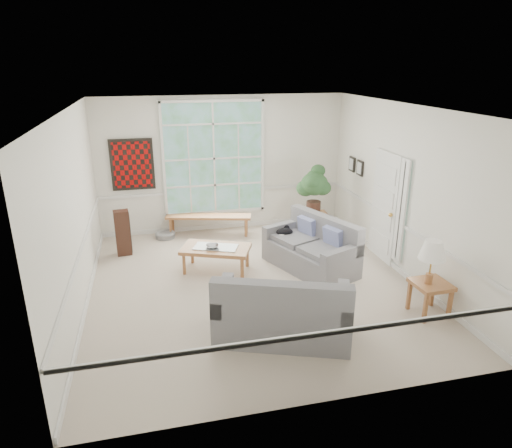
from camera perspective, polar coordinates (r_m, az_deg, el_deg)
The scene contains 24 objects.
floor at distance 8.00m, azimuth -0.37°, elevation -7.66°, with size 5.50×6.00×0.01m, color #BFAE9C.
ceiling at distance 7.14m, azimuth -0.43°, elevation 14.30°, with size 5.50×6.00×0.02m, color white.
wall_back at distance 10.28m, azimuth -4.17°, elevation 7.45°, with size 5.50×0.02×3.00m, color white.
wall_front at distance 4.76m, azimuth 7.78°, elevation -7.64°, with size 5.50×0.02×3.00m, color white.
wall_left at distance 7.35m, azimuth -21.78°, elevation 1.07°, with size 0.02×6.00×3.00m, color white.
wall_right at distance 8.45m, azimuth 18.13°, elevation 3.82°, with size 0.02×6.00×3.00m, color white.
window_back at distance 10.19m, azimuth -5.27°, elevation 8.16°, with size 2.30×0.08×2.40m, color white.
entry_door at distance 9.05m, azimuth 15.70°, elevation 2.11°, with size 0.08×0.90×2.10m, color white.
door_sidelight at distance 8.51m, azimuth 17.76°, elevation 1.49°, with size 0.08×0.26×1.90m, color white.
wall_art at distance 10.10m, azimuth -15.20°, elevation 7.17°, with size 0.90×0.06×1.10m, color #5E0A09.
wall_frame_near at distance 9.91m, azimuth 12.82°, elevation 6.84°, with size 0.04×0.26×0.32m, color black.
wall_frame_far at distance 10.26m, azimuth 11.86°, elevation 7.34°, with size 0.04×0.26×0.32m, color black.
loveseat_right at distance 8.48m, azimuth 6.81°, elevation -2.56°, with size 0.92×1.77×0.96m, color gray.
loveseat_front at distance 6.43m, azimuth 3.37°, elevation -9.88°, with size 1.85×0.96×1.00m, color gray.
coffee_table at distance 8.48m, azimuth -5.01°, elevation -4.34°, with size 1.23×0.67×0.46m, color #A6683B.
pewter_bowl at distance 8.34m, azimuth -5.49°, elevation -2.78°, with size 0.30×0.30×0.07m, color #9E9EA3.
window_bench at distance 10.25m, azimuth -5.92°, elevation -0.10°, with size 1.88×0.37×0.44m, color #A6683B.
end_table at distance 10.20m, azimuth 7.42°, elevation -0.05°, with size 0.51×0.51×0.51m, color #A6683B.
houseplant at distance 9.98m, azimuth 7.28°, elevation 4.31°, with size 0.63×0.63×1.08m, color #2C532B, non-canonical shape.
side_table at distance 7.51m, azimuth 20.84°, elevation -8.67°, with size 0.52×0.52×0.53m, color #A6683B.
table_lamp at distance 7.22m, azimuth 21.05°, elevation -4.49°, with size 0.39×0.39×0.68m, color white, non-canonical shape.
pet_bed at distance 10.23m, azimuth -11.28°, elevation -1.34°, with size 0.44×0.44×0.13m, color gray.
floor_speaker at distance 9.42m, azimuth -16.32°, elevation -1.06°, with size 0.29×0.22×0.92m, color #381F17.
cat at distance 8.82m, azimuth 3.59°, elevation -0.94°, with size 0.33×0.23×0.16m, color black.
Camera 1 is at (-1.58, -6.93, 3.67)m, focal length 32.00 mm.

